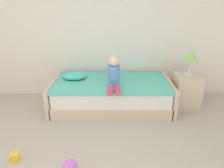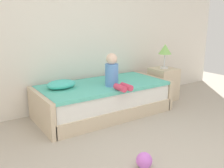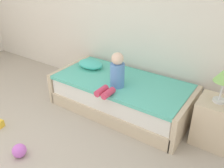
# 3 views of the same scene
# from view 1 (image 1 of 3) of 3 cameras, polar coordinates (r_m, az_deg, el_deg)

# --- Properties ---
(wall_rear) EXTENTS (7.20, 0.10, 2.90)m
(wall_rear) POSITION_cam_1_polar(r_m,az_deg,el_deg) (3.84, -5.14, 17.57)
(wall_rear) COLOR silver
(wall_rear) RESTS_ON ground
(bed) EXTENTS (2.11, 1.00, 0.50)m
(bed) POSITION_cam_1_polar(r_m,az_deg,el_deg) (3.57, 0.02, -2.94)
(bed) COLOR beige
(bed) RESTS_ON ground
(nightstand) EXTENTS (0.44, 0.44, 0.60)m
(nightstand) POSITION_cam_1_polar(r_m,az_deg,el_deg) (3.81, 20.81, -1.92)
(nightstand) COLOR beige
(nightstand) RESTS_ON ground
(table_lamp) EXTENTS (0.24, 0.24, 0.45)m
(table_lamp) POSITION_cam_1_polar(r_m,az_deg,el_deg) (3.60, 22.21, 7.32)
(table_lamp) COLOR silver
(table_lamp) RESTS_ON nightstand
(child_figure) EXTENTS (0.20, 0.51, 0.50)m
(child_figure) POSITION_cam_1_polar(r_m,az_deg,el_deg) (3.18, 0.75, 2.72)
(child_figure) COLOR #598CD1
(child_figure) RESTS_ON bed
(pillow) EXTENTS (0.44, 0.30, 0.13)m
(pillow) POSITION_cam_1_polar(r_m,az_deg,el_deg) (3.60, -10.58, 2.40)
(pillow) COLOR #4CCCBC
(pillow) RESTS_ON bed
(toy_ball) EXTENTS (0.17, 0.17, 0.17)m
(toy_ball) POSITION_cam_1_polar(r_m,az_deg,el_deg) (2.44, -11.90, -22.36)
(toy_ball) COLOR #CC66D8
(toy_ball) RESTS_ON ground
(toy_block) EXTENTS (0.12, 0.12, 0.10)m
(toy_block) POSITION_cam_1_polar(r_m,az_deg,el_deg) (2.81, -26.03, -18.36)
(toy_block) COLOR yellow
(toy_block) RESTS_ON ground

